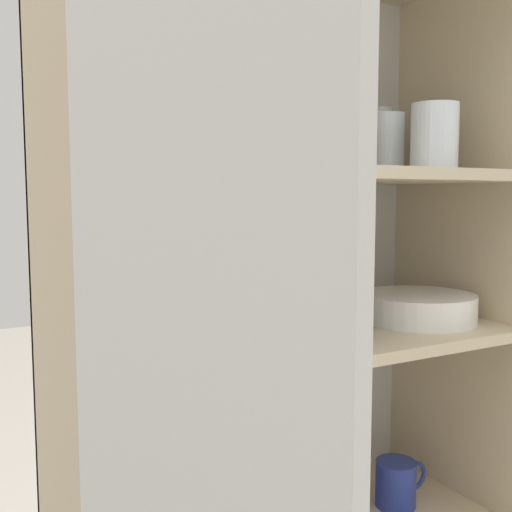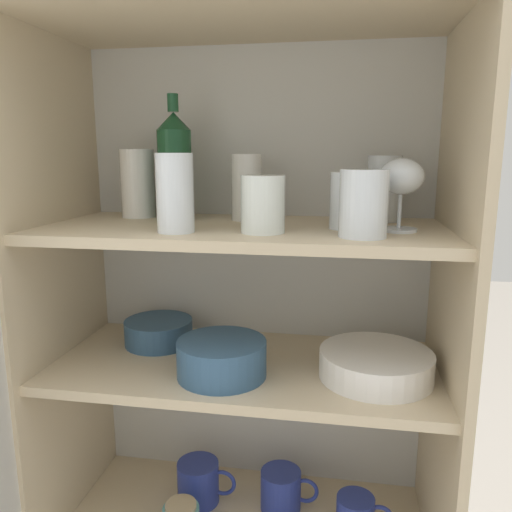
{
  "view_description": "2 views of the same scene",
  "coord_description": "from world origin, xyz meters",
  "px_view_note": "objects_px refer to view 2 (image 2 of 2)",
  "views": [
    {
      "loc": [
        -0.56,
        -0.7,
        0.97
      ],
      "look_at": [
        -0.05,
        0.23,
        0.87
      ],
      "focal_mm": 42.0,
      "sensor_mm": 36.0,
      "label": 1
    },
    {
      "loc": [
        0.19,
        -0.78,
        1.16
      ],
      "look_at": [
        0.02,
        0.21,
        0.95
      ],
      "focal_mm": 35.0,
      "sensor_mm": 36.0,
      "label": 2
    }
  ],
  "objects_px": {
    "mixing_bowl_large": "(222,357)",
    "coffee_mug_primary": "(199,482)",
    "serving_bowl_small": "(159,331)",
    "plate_stack_white": "(376,364)",
    "wine_bottle": "(175,166)"
  },
  "relations": [
    {
      "from": "mixing_bowl_large",
      "to": "coffee_mug_primary",
      "type": "relative_size",
      "value": 1.25
    },
    {
      "from": "serving_bowl_small",
      "to": "coffee_mug_primary",
      "type": "bearing_deg",
      "value": -14.74
    },
    {
      "from": "mixing_bowl_large",
      "to": "serving_bowl_small",
      "type": "xyz_separation_m",
      "value": [
        -0.18,
        0.14,
        -0.01
      ]
    },
    {
      "from": "plate_stack_white",
      "to": "serving_bowl_small",
      "type": "distance_m",
      "value": 0.49
    },
    {
      "from": "mixing_bowl_large",
      "to": "serving_bowl_small",
      "type": "relative_size",
      "value": 1.14
    },
    {
      "from": "plate_stack_white",
      "to": "serving_bowl_small",
      "type": "relative_size",
      "value": 1.42
    },
    {
      "from": "mixing_bowl_large",
      "to": "wine_bottle",
      "type": "bearing_deg",
      "value": 132.2
    },
    {
      "from": "wine_bottle",
      "to": "plate_stack_white",
      "type": "bearing_deg",
      "value": -13.71
    },
    {
      "from": "serving_bowl_small",
      "to": "wine_bottle",
      "type": "bearing_deg",
      "value": 7.05
    },
    {
      "from": "wine_bottle",
      "to": "plate_stack_white",
      "type": "relative_size",
      "value": 1.2
    },
    {
      "from": "wine_bottle",
      "to": "mixing_bowl_large",
      "type": "relative_size",
      "value": 1.49
    },
    {
      "from": "wine_bottle",
      "to": "serving_bowl_small",
      "type": "xyz_separation_m",
      "value": [
        -0.05,
        -0.01,
        -0.37
      ]
    },
    {
      "from": "wine_bottle",
      "to": "mixing_bowl_large",
      "type": "distance_m",
      "value": 0.41
    },
    {
      "from": "wine_bottle",
      "to": "serving_bowl_small",
      "type": "height_order",
      "value": "wine_bottle"
    },
    {
      "from": "coffee_mug_primary",
      "to": "mixing_bowl_large",
      "type": "bearing_deg",
      "value": -52.8
    }
  ]
}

